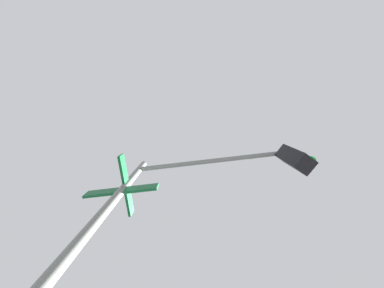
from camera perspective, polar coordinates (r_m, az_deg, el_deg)
name	(u,v)px	position (r m, az deg, el deg)	size (l,w,h in m)	color
traffic_signal_near	(210,186)	(3.00, 4.89, -11.19)	(2.49, 2.78, 5.71)	slate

